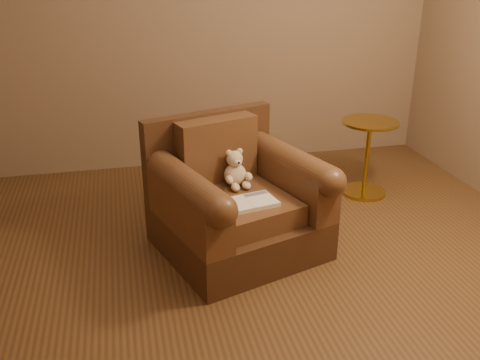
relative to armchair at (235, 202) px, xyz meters
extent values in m
plane|color=brown|center=(0.12, -0.40, -0.32)|extent=(4.00, 4.00, 0.00)
cube|color=#7F654E|center=(0.12, 1.60, 1.03)|extent=(4.00, 0.02, 2.70)
cube|color=#412615|center=(0.01, -0.04, -0.19)|extent=(1.16, 1.13, 0.26)
cube|color=#412615|center=(-0.11, 0.34, 0.22)|extent=(0.91, 0.38, 0.57)
cube|color=brown|center=(0.03, -0.08, 0.01)|extent=(0.71, 0.78, 0.14)
cube|color=brown|center=(-0.07, 0.22, 0.28)|extent=(0.56, 0.31, 0.42)
cube|color=brown|center=(-0.32, -0.20, 0.09)|extent=(0.42, 0.81, 0.30)
cube|color=brown|center=(0.38, 0.03, 0.09)|extent=(0.42, 0.81, 0.30)
cylinder|color=brown|center=(-0.32, -0.20, 0.23)|extent=(0.42, 0.81, 0.19)
cylinder|color=brown|center=(0.38, 0.03, 0.23)|extent=(0.42, 0.81, 0.19)
ellipsoid|color=beige|center=(0.02, 0.10, 0.15)|extent=(0.15, 0.13, 0.15)
sphere|color=beige|center=(0.02, 0.11, 0.25)|extent=(0.11, 0.11, 0.11)
ellipsoid|color=beige|center=(-0.02, 0.11, 0.30)|extent=(0.04, 0.02, 0.04)
ellipsoid|color=beige|center=(0.06, 0.12, 0.30)|extent=(0.04, 0.02, 0.04)
ellipsoid|color=beige|center=(0.03, 0.06, 0.24)|extent=(0.05, 0.03, 0.04)
sphere|color=black|center=(0.04, 0.04, 0.25)|extent=(0.01, 0.01, 0.01)
ellipsoid|color=beige|center=(-0.03, 0.03, 0.15)|extent=(0.05, 0.09, 0.05)
ellipsoid|color=beige|center=(0.10, 0.06, 0.15)|extent=(0.05, 0.09, 0.05)
ellipsoid|color=beige|center=(0.00, 0.01, 0.10)|extent=(0.06, 0.09, 0.05)
ellipsoid|color=beige|center=(0.08, 0.02, 0.10)|extent=(0.06, 0.09, 0.05)
cube|color=beige|center=(0.03, -0.21, 0.09)|extent=(0.37, 0.27, 0.02)
cube|color=white|center=(-0.05, -0.23, 0.10)|extent=(0.20, 0.23, 0.00)
cube|color=white|center=(0.12, -0.20, 0.10)|extent=(0.20, 0.23, 0.00)
cube|color=beige|center=(0.03, -0.21, 0.10)|extent=(0.05, 0.20, 0.00)
cube|color=#0F1638|center=(-0.09, -0.24, 0.10)|extent=(0.07, 0.08, 0.00)
cube|color=slate|center=(0.10, -0.13, 0.10)|extent=(0.16, 0.07, 0.00)
cylinder|color=gold|center=(1.19, 0.59, -0.31)|extent=(0.35, 0.35, 0.03)
cylinder|color=gold|center=(1.19, 0.59, -0.02)|extent=(0.03, 0.03, 0.56)
cylinder|color=gold|center=(1.19, 0.59, 0.28)|extent=(0.43, 0.43, 0.02)
cylinder|color=gold|center=(1.19, 0.59, 0.26)|extent=(0.03, 0.03, 0.02)
camera|label=1|loc=(-0.66, -3.02, 1.47)|focal=40.00mm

